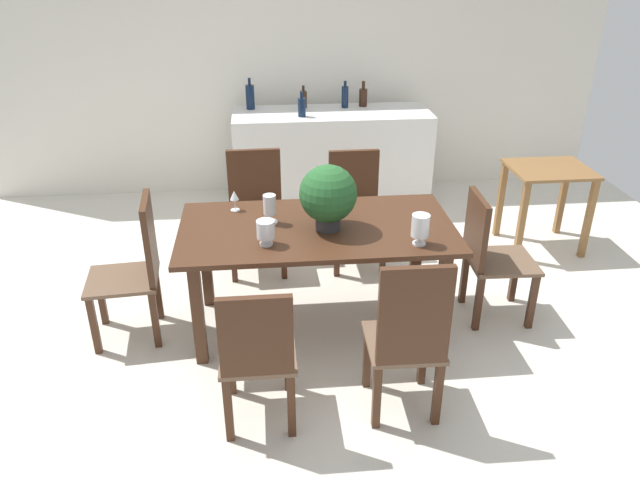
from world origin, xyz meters
TOP-DOWN VIEW (x-y plane):
  - ground_plane at (0.00, 0.00)m, footprint 7.04×7.04m
  - back_wall at (0.00, 2.60)m, footprint 6.40×0.10m
  - dining_table at (0.00, -0.09)m, footprint 1.81×0.94m
  - chair_far_left at (-0.41, 0.88)m, footprint 0.48×0.49m
  - chair_foot_end at (1.20, -0.09)m, footprint 0.47×0.45m
  - chair_near_left at (-0.41, -1.05)m, footprint 0.41×0.46m
  - chair_far_right at (0.40, 0.87)m, footprint 0.46×0.47m
  - chair_head_end at (-1.19, -0.08)m, footprint 0.49×0.46m
  - chair_near_right at (0.40, -1.06)m, footprint 0.42×0.43m
  - flower_centerpiece at (0.07, -0.13)m, footprint 0.37×0.37m
  - crystal_vase_left at (0.61, -0.41)m, footprint 0.11×0.11m
  - crystal_vase_center_near at (-0.30, -0.01)m, footprint 0.10×0.10m
  - crystal_vase_right at (-0.34, -0.32)m, footprint 0.11×0.11m
  - wine_glass at (-0.54, 0.22)m, footprint 0.06×0.06m
  - kitchen_counter at (0.35, 2.06)m, footprint 1.91×0.65m
  - wine_bottle_dark at (0.05, 1.93)m, footprint 0.07×0.07m
  - wine_bottle_tall at (-0.43, 2.26)m, footprint 0.08×0.08m
  - wine_bottle_clear at (0.68, 2.26)m, footprint 0.08×0.08m
  - wine_bottle_green at (0.49, 2.23)m, footprint 0.07×0.07m
  - wine_bottle_amber at (0.08, 2.25)m, footprint 0.07×0.07m
  - side_table at (2.07, 0.94)m, footprint 0.66×0.56m

SIDE VIEW (x-z plane):
  - ground_plane at x=0.00m, z-range 0.00..0.00m
  - kitchen_counter at x=0.35m, z-range 0.00..0.95m
  - chair_near_left at x=-0.41m, z-range 0.05..0.96m
  - chair_far_right at x=0.40m, z-range 0.05..0.97m
  - chair_foot_end at x=1.20m, z-range 0.05..0.98m
  - chair_far_left at x=-0.41m, z-range 0.05..1.00m
  - chair_head_end at x=-1.19m, z-range 0.04..1.04m
  - chair_near_right at x=0.40m, z-range 0.04..1.07m
  - side_table at x=2.07m, z-range 0.19..0.92m
  - dining_table at x=0.00m, z-range 0.29..1.05m
  - crystal_vase_right at x=-0.34m, z-range 0.79..0.95m
  - wine_glass at x=-0.54m, z-range 0.80..0.94m
  - crystal_vase_center_near at x=-0.30m, z-range 0.79..0.99m
  - crystal_vase_left at x=0.61m, z-range 0.79..0.99m
  - flower_centerpiece at x=0.07m, z-range 0.79..1.22m
  - wine_bottle_amber at x=0.08m, z-range 0.93..1.15m
  - wine_bottle_dark at x=0.05m, z-range 0.93..1.16m
  - wine_bottle_clear at x=0.68m, z-range 0.92..1.17m
  - wine_bottle_green at x=0.49m, z-range 0.93..1.19m
  - wine_bottle_tall at x=-0.43m, z-range 0.92..1.22m
  - back_wall at x=0.00m, z-range 0.00..2.60m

